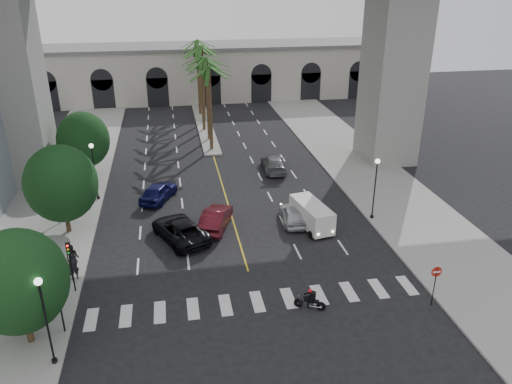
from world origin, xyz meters
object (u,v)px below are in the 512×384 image
object	(u,v)px
car_b	(216,218)
car_c	(180,230)
motorcycle_rider	(311,300)
cargo_van	(312,215)
lamp_post_left_near	(45,314)
lamp_post_right	(375,184)
lamp_post_left_far	(94,167)
do_not_enter_sign	(436,278)
pedestrian_b	(72,258)
traffic_signal_near	(58,297)
pedestrian_a	(73,267)
car_a	(292,214)
traffic_signal_far	(70,259)
car_e	(158,192)
car_d	(273,163)

from	to	relation	value
car_b	car_c	xyz separation A→B (m)	(-2.89, -1.42, -0.01)
motorcycle_rider	cargo_van	world-z (taller)	cargo_van
lamp_post_left_near	lamp_post_right	xyz separation A→B (m)	(22.80, 13.00, 0.00)
lamp_post_right	lamp_post_left_far	bearing A→B (deg)	160.67
lamp_post_left_near	do_not_enter_sign	size ratio (longest dim) A/B	1.94
pedestrian_b	cargo_van	bearing A→B (deg)	22.95
traffic_signal_near	pedestrian_a	xyz separation A→B (m)	(-0.20, 5.40, -1.41)
car_a	cargo_van	size ratio (longest dim) A/B	0.86
traffic_signal_far	car_c	size ratio (longest dim) A/B	0.61
lamp_post_left_far	traffic_signal_near	bearing A→B (deg)	-89.69
traffic_signal_near	do_not_enter_sign	xyz separation A→B (m)	(21.80, -1.24, -0.51)
pedestrian_b	do_not_enter_sign	xyz separation A→B (m)	(22.23, -7.75, 0.88)
car_b	car_e	bearing A→B (deg)	-34.57
lamp_post_left_near	car_b	bearing A→B (deg)	54.40
traffic_signal_far	motorcycle_rider	world-z (taller)	traffic_signal_far
lamp_post_right	car_d	xyz separation A→B (m)	(-5.71, 12.49, -2.44)
pedestrian_a	pedestrian_b	world-z (taller)	pedestrian_b
traffic_signal_near	car_c	bearing A→B (deg)	55.12
car_d	cargo_van	world-z (taller)	cargo_van
car_a	pedestrian_a	distance (m)	17.25
lamp_post_right	pedestrian_a	world-z (taller)	lamp_post_right
car_b	pedestrian_b	size ratio (longest dim) A/B	2.63
car_c	pedestrian_b	distance (m)	8.08
car_d	car_b	bearing A→B (deg)	61.94
car_c	car_a	bearing A→B (deg)	164.09
motorcycle_rider	car_e	distance (m)	20.03
traffic_signal_far	car_a	size ratio (longest dim) A/B	0.84
lamp_post_left_near	car_d	size ratio (longest dim) A/B	0.99
traffic_signal_far	traffic_signal_near	bearing A→B (deg)	-90.00
traffic_signal_near	car_e	bearing A→B (deg)	73.28
lamp_post_left_near	car_e	bearing A→B (deg)	75.00
lamp_post_left_far	car_e	size ratio (longest dim) A/B	1.10
traffic_signal_near	motorcycle_rider	bearing A→B (deg)	-1.09
car_b	car_c	size ratio (longest dim) A/B	0.85
pedestrian_a	car_e	bearing A→B (deg)	42.37
car_e	pedestrian_b	distance (m)	12.45
car_b	traffic_signal_near	bearing A→B (deg)	68.66
traffic_signal_far	car_e	distance (m)	14.66
lamp_post_left_far	cargo_van	bearing A→B (deg)	-25.86
car_c	cargo_van	distance (m)	10.46
car_b	car_d	bearing A→B (deg)	-102.15
lamp_post_right	car_c	xyz separation A→B (m)	(-15.79, -0.59, -2.39)
car_c	pedestrian_b	world-z (taller)	pedestrian_b
lamp_post_left_near	cargo_van	size ratio (longest dim) A/B	1.06
lamp_post_left_near	car_e	world-z (taller)	lamp_post_left_near
lamp_post_left_far	pedestrian_b	bearing A→B (deg)	-91.56
lamp_post_left_far	car_e	bearing A→B (deg)	-9.78
motorcycle_rider	car_b	xyz separation A→B (m)	(-4.57, 11.60, 0.20)
lamp_post_left_near	lamp_post_left_far	size ratio (longest dim) A/B	1.00
traffic_signal_far	car_a	distance (m)	17.67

